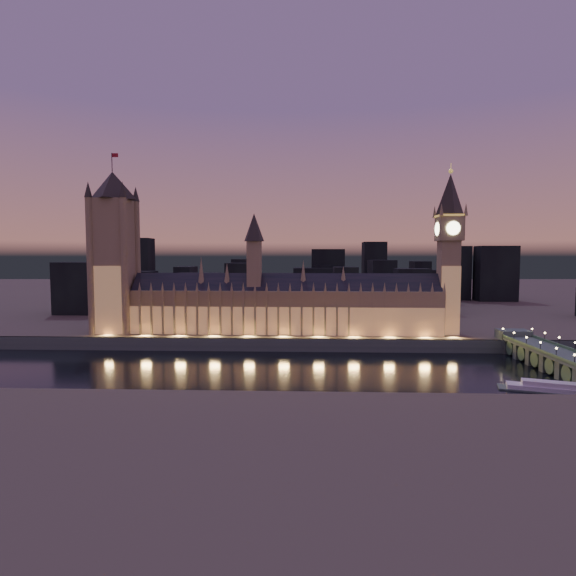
{
  "coord_description": "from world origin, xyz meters",
  "views": [
    {
      "loc": [
        15.93,
        -230.13,
        57.95
      ],
      "look_at": [
        5.0,
        55.0,
        38.0
      ],
      "focal_mm": 28.0,
      "sensor_mm": 36.0,
      "label": 1
    }
  ],
  "objects_px": {
    "river_boat": "(549,388)",
    "elizabeth_tower": "(449,240)",
    "victoria_tower": "(114,244)",
    "palace_of_westminster": "(283,305)",
    "westminster_bridge": "(558,361)"
  },
  "relations": [
    {
      "from": "river_boat",
      "to": "elizabeth_tower",
      "type": "bearing_deg",
      "value": 97.34
    },
    {
      "from": "victoria_tower",
      "to": "elizabeth_tower",
      "type": "relative_size",
      "value": 1.08
    },
    {
      "from": "palace_of_westminster",
      "to": "westminster_bridge",
      "type": "relative_size",
      "value": 1.79
    },
    {
      "from": "palace_of_westminster",
      "to": "victoria_tower",
      "type": "bearing_deg",
      "value": 179.91
    },
    {
      "from": "palace_of_westminster",
      "to": "victoria_tower",
      "type": "height_order",
      "value": "victoria_tower"
    },
    {
      "from": "palace_of_westminster",
      "to": "elizabeth_tower",
      "type": "xyz_separation_m",
      "value": [
        106.23,
        0.18,
        42.42
      ]
    },
    {
      "from": "victoria_tower",
      "to": "elizabeth_tower",
      "type": "xyz_separation_m",
      "value": [
        218.0,
        0.0,
        2.67
      ]
    },
    {
      "from": "palace_of_westminster",
      "to": "westminster_bridge",
      "type": "xyz_separation_m",
      "value": [
        140.92,
        -65.19,
        -20.38
      ]
    },
    {
      "from": "palace_of_westminster",
      "to": "elizabeth_tower",
      "type": "height_order",
      "value": "elizabeth_tower"
    },
    {
      "from": "elizabeth_tower",
      "to": "westminster_bridge",
      "type": "bearing_deg",
      "value": -62.04
    },
    {
      "from": "victoria_tower",
      "to": "river_boat",
      "type": "xyz_separation_m",
      "value": [
        230.73,
        -98.86,
        -64.56
      ]
    },
    {
      "from": "westminster_bridge",
      "to": "river_boat",
      "type": "height_order",
      "value": "westminster_bridge"
    },
    {
      "from": "palace_of_westminster",
      "to": "westminster_bridge",
      "type": "bearing_deg",
      "value": -24.83
    },
    {
      "from": "elizabeth_tower",
      "to": "river_boat",
      "type": "xyz_separation_m",
      "value": [
        12.73,
        -98.86,
        -67.23
      ]
    },
    {
      "from": "victoria_tower",
      "to": "westminster_bridge",
      "type": "height_order",
      "value": "victoria_tower"
    }
  ]
}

